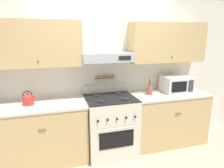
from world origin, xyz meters
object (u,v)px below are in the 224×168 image
object	(u,v)px
tea_kettle	(28,99)
utensil_crock	(149,90)
microwave	(176,84)
stove_range	(110,125)

from	to	relation	value
tea_kettle	utensil_crock	distance (m)	1.94
microwave	utensil_crock	distance (m)	0.53
microwave	stove_range	bearing A→B (deg)	-175.92
stove_range	utensil_crock	xyz separation A→B (m)	(0.72, 0.07, 0.51)
tea_kettle	utensil_crock	size ratio (longest dim) A/B	0.75
tea_kettle	stove_range	bearing A→B (deg)	-3.33
stove_range	utensil_crock	distance (m)	0.89
tea_kettle	utensil_crock	xyz separation A→B (m)	(1.94, 0.00, -0.01)
tea_kettle	microwave	xyz separation A→B (m)	(2.46, 0.02, 0.06)
stove_range	tea_kettle	size ratio (longest dim) A/B	5.13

